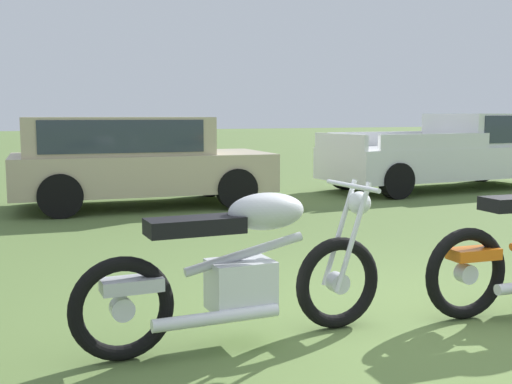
# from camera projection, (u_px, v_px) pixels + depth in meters

# --- Properties ---
(ground_plane) EXTENTS (120.00, 120.00, 0.00)m
(ground_plane) POSITION_uv_depth(u_px,v_px,m) (412.00, 322.00, 4.47)
(ground_plane) COLOR #567038
(motorcycle_silver) EXTENTS (2.11, 0.64, 1.02)m
(motorcycle_silver) POSITION_uv_depth(u_px,v_px,m) (242.00, 269.00, 4.01)
(motorcycle_silver) COLOR black
(motorcycle_silver) RESTS_ON ground
(car_beige) EXTENTS (4.23, 2.34, 1.43)m
(car_beige) POSITION_uv_depth(u_px,v_px,m) (130.00, 155.00, 10.05)
(car_beige) COLOR #BCAD8C
(car_beige) RESTS_ON ground
(pickup_truck_white) EXTENTS (5.01, 1.87, 1.49)m
(pickup_truck_white) POSITION_uv_depth(u_px,v_px,m) (455.00, 151.00, 12.55)
(pickup_truck_white) COLOR silver
(pickup_truck_white) RESTS_ON ground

